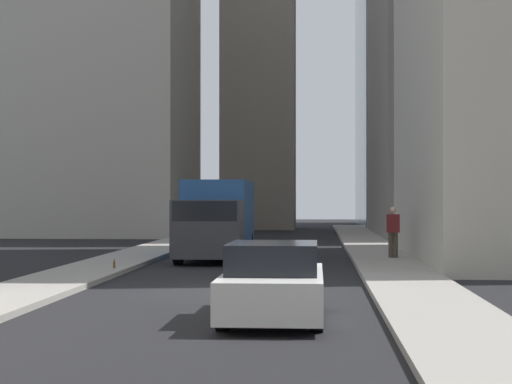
# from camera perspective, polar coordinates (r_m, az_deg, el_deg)

# --- Properties ---
(ground_plane) EXTENTS (135.00, 135.00, 0.00)m
(ground_plane) POSITION_cam_1_polar(r_m,az_deg,el_deg) (20.76, -2.05, -6.53)
(ground_plane) COLOR black
(sidewalk_right) EXTENTS (90.00, 2.20, 0.14)m
(sidewalk_right) POSITION_cam_1_polar(r_m,az_deg,el_deg) (21.69, -14.03, -6.06)
(sidewalk_right) COLOR gray
(sidewalk_right) RESTS_ON ground_plane
(sidewalk_left) EXTENTS (90.00, 2.20, 0.14)m
(sidewalk_left) POSITION_cam_1_polar(r_m,az_deg,el_deg) (20.76, 10.47, -6.32)
(sidewalk_left) COLOR gray
(sidewalk_left) RESTS_ON ground_plane
(building_right_far) EXTENTS (12.02, 10.00, 26.44)m
(building_right_far) POSITION_cam_1_polar(r_m,az_deg,el_deg) (54.27, -9.88, 11.33)
(building_right_far) COLOR #B7B2A5
(building_right_far) RESTS_ON ground_plane
(delivery_truck) EXTENTS (6.46, 2.25, 2.84)m
(delivery_truck) POSITION_cam_1_polar(r_m,az_deg,el_deg) (30.87, -2.65, -1.79)
(delivery_truck) COLOR #285699
(delivery_truck) RESTS_ON ground_plane
(sedan_white) EXTENTS (4.30, 1.78, 1.42)m
(sedan_white) POSITION_cam_1_polar(r_m,az_deg,el_deg) (15.76, 1.16, -6.06)
(sedan_white) COLOR silver
(sedan_white) RESTS_ON ground_plane
(pedestrian) EXTENTS (0.26, 0.44, 1.76)m
(pedestrian) POSITION_cam_1_polar(r_m,az_deg,el_deg) (30.45, 9.02, -2.47)
(pedestrian) COLOR #473D33
(pedestrian) RESTS_ON sidewalk_left
(discarded_bottle) EXTENTS (0.07, 0.07, 0.27)m
(discarded_bottle) POSITION_cam_1_polar(r_m,az_deg,el_deg) (25.95, -9.33, -4.73)
(discarded_bottle) COLOR brown
(discarded_bottle) RESTS_ON sidewalk_right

